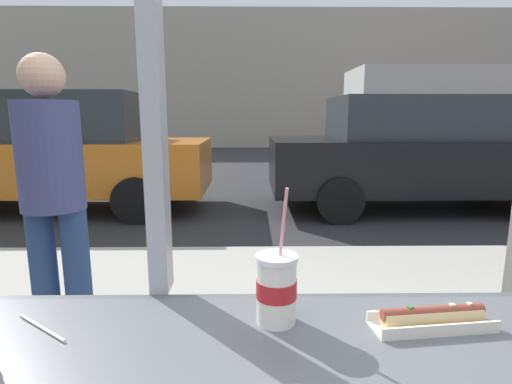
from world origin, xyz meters
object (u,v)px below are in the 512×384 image
Objects in this scene: soda_cup_left at (276,288)px; parked_car_orange at (57,152)px; hotdog_tray_far at (432,318)px; parked_car_black at (419,153)px; pedestrian at (53,192)px; box_truck at (463,114)px.

parked_car_orange is at bearing 119.33° from soda_cup_left.
parked_car_black is (2.22, 5.43, -0.13)m from hotdog_tray_far.
parked_car_orange is 5.59m from parked_car_black.
pedestrian is at bearing -131.28° from parked_car_black.
soda_cup_left is at bearing 174.95° from hotdog_tray_far.
hotdog_tray_far is at bearing -41.24° from pedestrian.
box_truck is at bearing 29.83° from parked_car_orange.
pedestrian reaches higher than hotdog_tray_far.
parked_car_orange is 0.73× the size of box_truck.
soda_cup_left is 1.64m from pedestrian.
hotdog_tray_far is 11.89m from box_truck.
soda_cup_left is 6.19m from parked_car_orange.
hotdog_tray_far is at bearing -58.10° from parked_car_orange.
parked_car_orange reaches higher than parked_car_black.
box_truck is (5.51, 10.52, 0.49)m from hotdog_tray_far.
box_truck reaches higher than parked_car_orange.
hotdog_tray_far is 1.91m from pedestrian.
parked_car_orange reaches higher than soda_cup_left.
parked_car_black is at bearing 67.77° from hotdog_tray_far.
parked_car_black is at bearing 64.58° from soda_cup_left.
pedestrian reaches higher than soda_cup_left.
hotdog_tray_far is (0.35, -0.03, -0.06)m from soda_cup_left.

